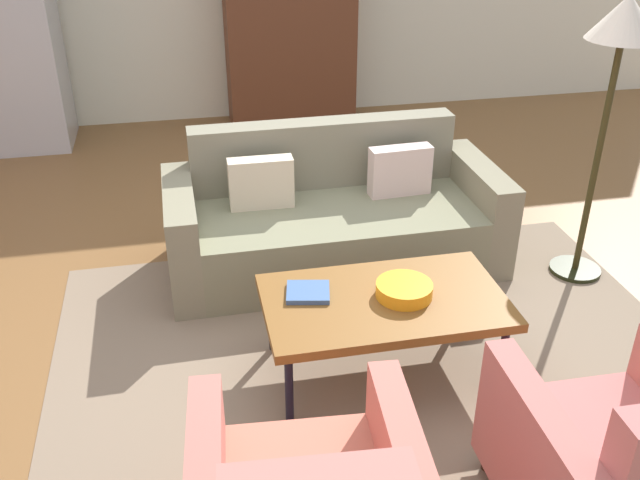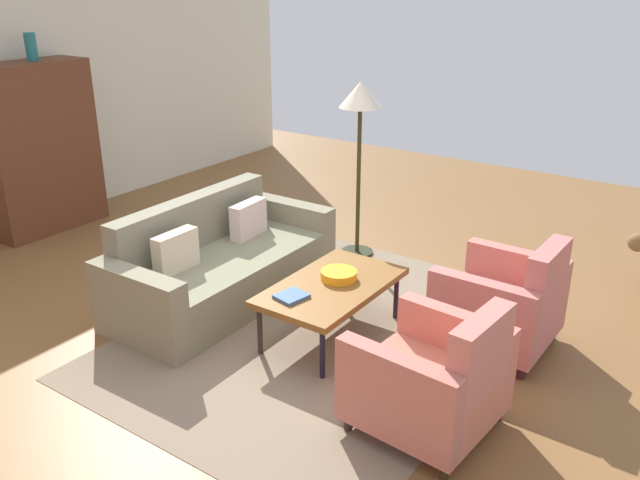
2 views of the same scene
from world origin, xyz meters
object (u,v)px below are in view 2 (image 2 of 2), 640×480
at_px(fruit_bowl, 339,275).
at_px(book_stack, 291,296).
at_px(coffee_table, 332,288).
at_px(floor_lamp, 360,111).
at_px(cabinet, 38,148).
at_px(armchair_left, 436,382).
at_px(armchair_right, 506,306).
at_px(couch, 218,266).
at_px(vase_round, 31,47).

distance_m(fruit_bowl, book_stack, 0.48).
relative_size(coffee_table, floor_lamp, 0.70).
relative_size(book_stack, floor_lamp, 0.14).
bearing_deg(fruit_bowl, cabinet, 88.65).
bearing_deg(armchair_left, armchair_right, 4.60).
distance_m(coffee_table, fruit_bowl, 0.12).
xyz_separation_m(couch, vase_round, (0.29, 2.72, 1.65)).
distance_m(cabinet, floor_lamp, 3.52).
xyz_separation_m(armchair_left, armchair_right, (1.20, -0.00, 0.00)).
bearing_deg(armchair_left, cabinet, 85.69).
relative_size(coffee_table, vase_round, 4.28).
distance_m(vase_round, floor_lamp, 3.47).
relative_size(armchair_right, book_stack, 3.58).
height_order(armchair_right, book_stack, armchair_right).
distance_m(armchair_right, vase_round, 5.33).
xyz_separation_m(armchair_left, vase_round, (0.90, 5.08, 1.60)).
distance_m(couch, floor_lamp, 1.96).
xyz_separation_m(coffee_table, floor_lamp, (1.50, 0.69, 1.04)).
xyz_separation_m(cabinet, floor_lamp, (1.31, -3.22, 0.54)).
relative_size(fruit_bowl, floor_lamp, 0.16).
relative_size(coffee_table, armchair_left, 1.36).
relative_size(book_stack, vase_round, 0.88).
xyz_separation_m(armchair_right, floor_lamp, (0.90, 1.86, 1.10)).
bearing_deg(couch, armchair_left, 75.07).
bearing_deg(book_stack, coffee_table, -16.59).
xyz_separation_m(coffee_table, book_stack, (-0.36, 0.11, 0.05)).
height_order(cabinet, floor_lamp, cabinet).
bearing_deg(couch, coffee_table, 89.52).
distance_m(couch, fruit_bowl, 1.21).
bearing_deg(floor_lamp, couch, 161.69).
bearing_deg(floor_lamp, book_stack, -162.65).
height_order(armchair_left, fruit_bowl, armchair_left).
distance_m(coffee_table, cabinet, 3.95).
height_order(armchair_left, floor_lamp, floor_lamp).
distance_m(coffee_table, armchair_right, 1.31).
bearing_deg(coffee_table, armchair_left, -117.43).
distance_m(armchair_left, vase_round, 5.40).
bearing_deg(floor_lamp, armchair_left, -138.57).
bearing_deg(floor_lamp, cabinet, 112.05).
relative_size(couch, armchair_right, 2.40).
bearing_deg(cabinet, fruit_bowl, -91.35).
distance_m(armchair_left, book_stack, 1.30).
distance_m(armchair_right, book_stack, 1.60).
relative_size(fruit_bowl, vase_round, 1.01).
bearing_deg(armchair_left, couch, 80.20).
bearing_deg(vase_round, armchair_right, -86.54).
distance_m(cabinet, vase_round, 1.05).
bearing_deg(fruit_bowl, coffee_table, 180.00).
distance_m(couch, cabinet, 2.80).
xyz_separation_m(fruit_bowl, cabinet, (0.09, 3.91, 0.42)).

